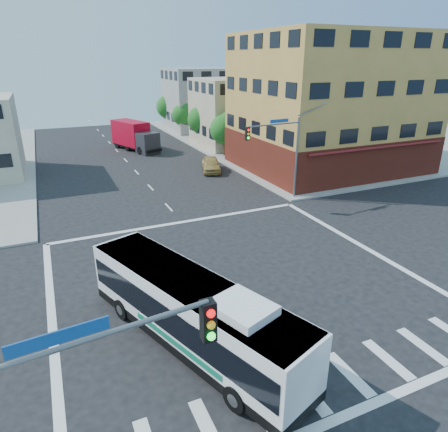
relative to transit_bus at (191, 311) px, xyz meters
name	(u,v)px	position (x,y,z in m)	size (l,w,h in m)	color
ground	(237,282)	(4.01, 3.83, -1.69)	(120.00, 120.00, 0.00)	black
sidewalk_ne	(337,134)	(39.01, 38.83, -1.61)	(50.00, 50.00, 0.15)	#98958D
corner_building_ne	(329,114)	(24.00, 22.31, 4.20)	(18.10, 15.44, 14.00)	gold
building_east_near	(241,112)	(20.99, 37.81, 2.82)	(12.06, 10.06, 9.00)	#C0B293
building_east_far	(204,100)	(20.99, 51.81, 3.32)	(12.06, 10.06, 10.00)	#969691
signal_mast_ne	(281,144)	(13.09, 14.45, 3.29)	(7.91, 1.13, 8.07)	slate
signal_mast_sw	(59,421)	(-5.07, -6.81, 3.29)	(7.91, 1.01, 8.07)	slate
street_tree_a	(225,128)	(15.91, 31.75, 1.90)	(3.60, 3.60, 5.53)	#392914
street_tree_b	(202,118)	(15.91, 39.75, 2.06)	(3.80, 3.80, 5.79)	#392914
street_tree_c	(183,113)	(15.91, 47.75, 1.77)	(3.40, 3.40, 5.29)	#392914
street_tree_d	(169,105)	(15.91, 55.75, 2.19)	(4.00, 4.00, 6.03)	#392914
transit_bus	(191,311)	(0.00, 0.00, 0.00)	(6.35, 11.79, 3.45)	black
box_truck	(135,137)	(6.43, 40.03, 0.13)	(5.09, 8.64, 3.74)	#26262C
parked_car	(211,164)	(11.53, 25.85, -0.90)	(1.87, 4.64, 1.58)	tan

